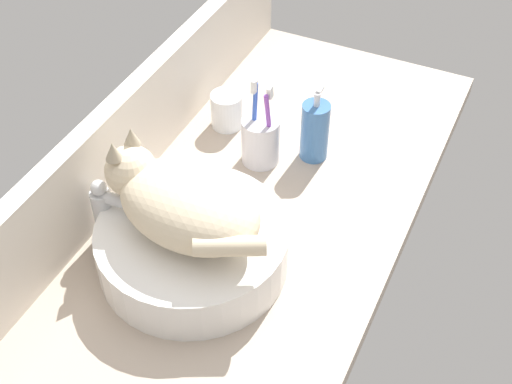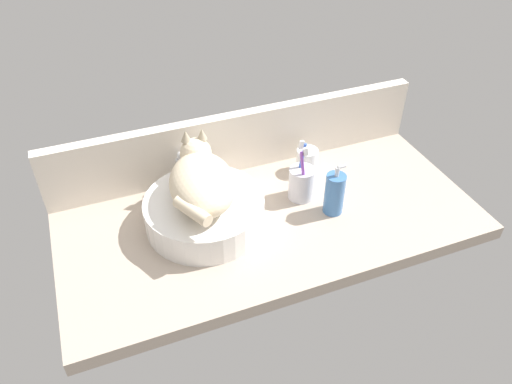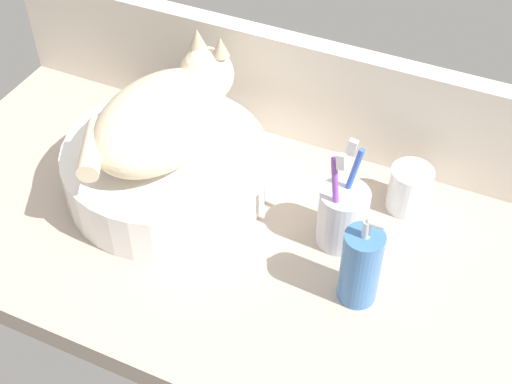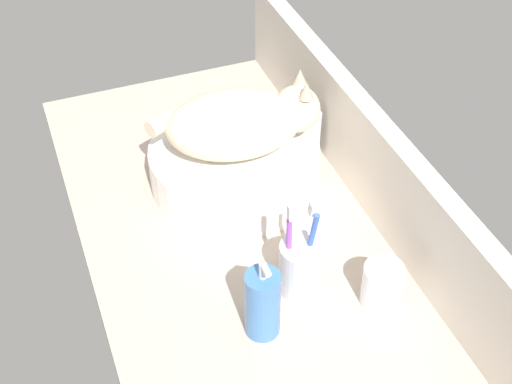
{
  "view_description": "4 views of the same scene",
  "coord_description": "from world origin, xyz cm",
  "views": [
    {
      "loc": [
        -85.83,
        -39.81,
        93.82
      ],
      "look_at": [
        -4.1,
        -1.38,
        7.33
      ],
      "focal_mm": 50.0,
      "sensor_mm": 36.0,
      "label": 1
    },
    {
      "loc": [
        -41.5,
        -95.42,
        93.44
      ],
      "look_at": [
        -4.44,
        -0.3,
        10.5
      ],
      "focal_mm": 35.0,
      "sensor_mm": 36.0,
      "label": 2
    },
    {
      "loc": [
        30.31,
        -66.21,
        81.35
      ],
      "look_at": [
        -0.4,
        0.72,
        8.96
      ],
      "focal_mm": 50.0,
      "sensor_mm": 36.0,
      "label": 3
    },
    {
      "loc": [
        81.82,
        -29.73,
        91.64
      ],
      "look_at": [
        -4.23,
        3.25,
        8.68
      ],
      "focal_mm": 50.0,
      "sensor_mm": 36.0,
      "label": 4
    }
  ],
  "objects": [
    {
      "name": "backsplash_panel",
      "position": [
        0.0,
        25.48,
        9.66
      ],
      "size": [
        116.04,
        3.6,
        19.33
      ],
      "primitive_type": "cube",
      "color": "silver",
      "rests_on": "ground_plane"
    },
    {
      "name": "water_glass",
      "position": [
        18.9,
        16.15,
        3.26
      ],
      "size": [
        6.64,
        6.64,
        7.6
      ],
      "color": "white",
      "rests_on": "ground_plane"
    },
    {
      "name": "soap_dispenser",
      "position": [
        17.41,
        -3.98,
        6.34
      ],
      "size": [
        5.56,
        5.56,
        15.71
      ],
      "color": "#3F72B2",
      "rests_on": "ground_plane"
    },
    {
      "name": "cat",
      "position": [
        -17.56,
        5.35,
        14.15
      ],
      "size": [
        20.49,
        31.74,
        14.0
      ],
      "color": "beige",
      "rests_on": "sink_basin"
    },
    {
      "name": "ground_plane",
      "position": [
        0.0,
        0.0,
        -2.0
      ],
      "size": [
        116.04,
        54.56,
        4.0
      ],
      "primitive_type": "cube",
      "color": "#B2A08E"
    },
    {
      "name": "toothbrush_cup",
      "position": [
        11.68,
        5.06,
        5.19
      ],
      "size": [
        7.46,
        7.46,
        18.69
      ],
      "color": "silver",
      "rests_on": "ground_plane"
    },
    {
      "name": "faucet",
      "position": [
        -18.91,
        19.55,
        7.3
      ],
      "size": [
        3.68,
        11.86,
        13.6
      ],
      "color": "silver",
      "rests_on": "ground_plane"
    },
    {
      "name": "sink_basin",
      "position": [
        -17.68,
        3.99,
        4.2
      ],
      "size": [
        32.4,
        32.4,
        8.39
      ],
      "primitive_type": "cylinder",
      "color": "white",
      "rests_on": "ground_plane"
    }
  ]
}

